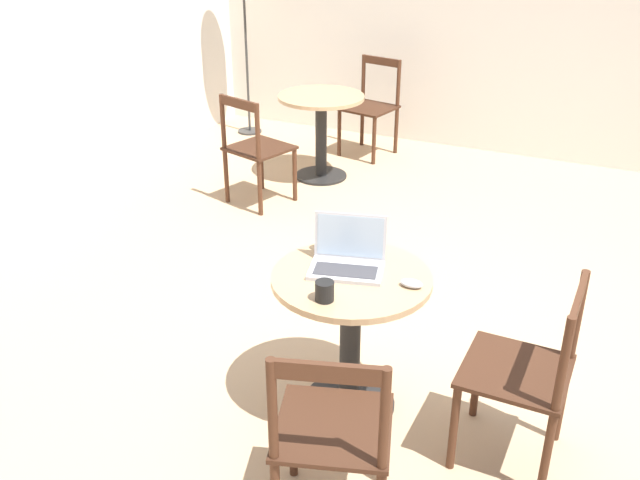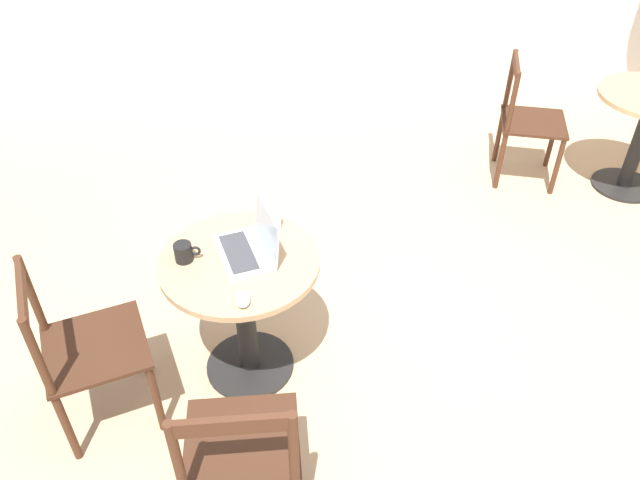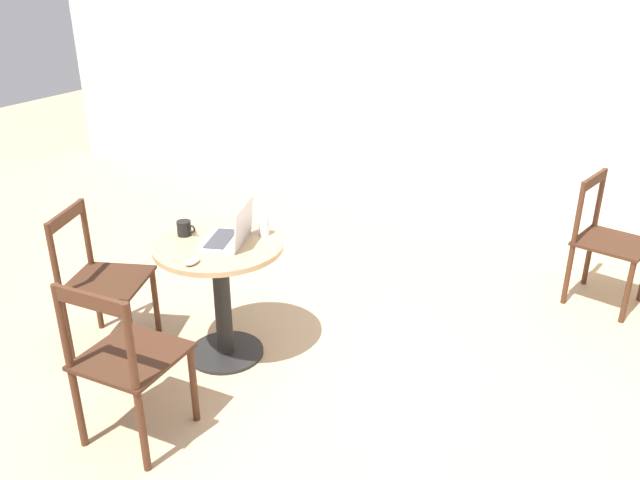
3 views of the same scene
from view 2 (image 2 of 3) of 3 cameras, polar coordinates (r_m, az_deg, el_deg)
name	(u,v)px [view 2 (image 2 of 3)]	position (r m, az deg, el deg)	size (l,w,h in m)	color
ground_plane	(406,376)	(3.26, 7.89, -12.19)	(16.00, 16.00, 0.00)	tan
cafe_table_near	(243,294)	(2.92, -7.07, -4.88)	(0.72, 0.72, 0.72)	black
chair_near_front	(242,455)	(2.45, -7.16, -18.93)	(0.44, 0.44, 0.87)	#472819
chair_near_left	(85,350)	(2.93, -20.70, -9.39)	(0.54, 0.54, 0.87)	#472819
chair_mid_left	(527,121)	(4.65, 18.41, 10.25)	(0.54, 0.54, 0.87)	#472819
laptop	(251,244)	(2.78, -6.36, -0.38)	(0.31, 0.38, 0.23)	#B7B7BC
mouse	(243,299)	(2.56, -7.04, -5.39)	(0.06, 0.10, 0.03)	#B7B7BC
mug	(184,252)	(2.79, -12.33, -1.11)	(0.12, 0.08, 0.09)	black
drinking_glass	(275,219)	(2.91, -4.17, 1.92)	(0.06, 0.06, 0.10)	silver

